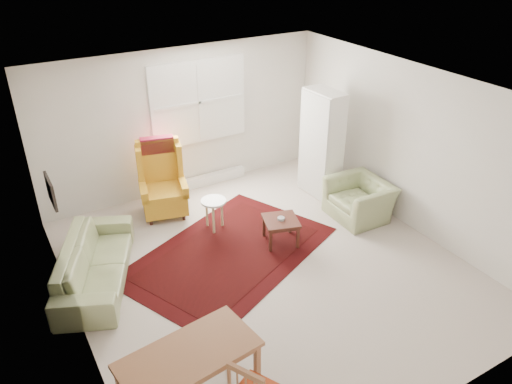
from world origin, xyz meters
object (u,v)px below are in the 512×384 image
wingback_chair (162,181)px  stool (214,214)px  sofa (94,256)px  desk (191,384)px  armchair (360,196)px  coffee_table (281,231)px  cabinet (322,144)px

wingback_chair → stool: bearing=-44.4°
sofa → desk: 2.55m
armchair → desk: size_ratio=0.75×
sofa → desk: size_ratio=1.55×
armchair → coffee_table: 1.51m
stool → cabinet: bearing=3.9°
armchair → cabinet: bearing=-174.7°
desk → armchair: bearing=28.1°
coffee_table → stool: bearing=129.5°
cabinet → wingback_chair: bearing=163.4°
stool → sofa: bearing=-169.6°
sofa → coffee_table: sofa is taller
armchair → coffee_table: (-1.50, 0.00, -0.17)m
sofa → coffee_table: 2.65m
desk → stool: bearing=60.3°
armchair → cabinet: cabinet is taller
coffee_table → desk: (-2.33, -2.05, 0.20)m
stool → desk: 3.32m
wingback_chair → cabinet: 2.72m
wingback_chair → sofa: bearing=-126.8°
stool → cabinet: cabinet is taller
coffee_table → stool: size_ratio=0.95×
coffee_table → stool: stool is taller
stool → coffee_table: bearing=-50.5°
wingback_chair → coffee_table: size_ratio=2.52×
sofa → cabinet: cabinet is taller
cabinet → desk: 4.86m
stool → desk: size_ratio=0.41×
armchair → wingback_chair: bearing=-119.5°
cabinet → desk: (-3.77, -3.03, -0.52)m
sofa → stool: 1.94m
coffee_table → cabinet: 1.88m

